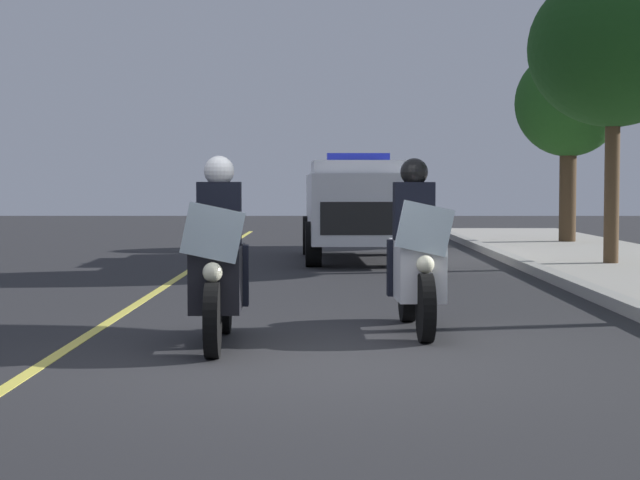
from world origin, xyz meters
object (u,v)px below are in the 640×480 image
(police_suv, at_px, (358,205))
(tree_behind_suv, at_px, (569,105))
(police_motorcycle_lead_right, at_px, (416,261))
(tree_far_back, at_px, (614,49))
(cyclist_background, at_px, (420,210))
(police_motorcycle_lead_left, at_px, (218,268))

(police_suv, xyz_separation_m, tree_behind_suv, (-4.91, 5.12, 2.26))
(police_motorcycle_lead_right, relative_size, tree_far_back, 0.43)
(police_motorcycle_lead_right, relative_size, tree_behind_suv, 0.47)
(cyclist_background, bearing_deg, tree_behind_suv, 97.64)
(tree_far_back, relative_size, tree_behind_suv, 1.11)
(police_motorcycle_lead_right, distance_m, police_suv, 9.84)
(police_suv, relative_size, tree_behind_suv, 1.09)
(police_motorcycle_lead_left, bearing_deg, police_suv, 171.47)
(police_motorcycle_lead_right, xyz_separation_m, police_suv, (-9.83, -0.26, 0.37))
(police_motorcycle_lead_left, relative_size, police_motorcycle_lead_right, 1.00)
(police_motorcycle_lead_left, xyz_separation_m, tree_behind_suv, (-15.63, 6.73, 2.63))
(cyclist_background, bearing_deg, tree_far_back, 22.94)
(police_motorcycle_lead_left, bearing_deg, tree_far_back, 145.87)
(police_suv, distance_m, tree_far_back, 5.46)
(police_motorcycle_lead_left, relative_size, tree_far_back, 0.43)
(tree_behind_suv, bearing_deg, police_motorcycle_lead_left, -23.29)
(police_motorcycle_lead_left, xyz_separation_m, cyclist_background, (-15.16, 3.18, 0.14))
(police_motorcycle_lead_right, height_order, tree_far_back, tree_far_back)
(police_motorcycle_lead_left, bearing_deg, cyclist_background, 168.13)
(cyclist_background, distance_m, tree_far_back, 7.58)
(cyclist_background, height_order, tree_far_back, tree_far_back)
(cyclist_background, bearing_deg, police_motorcycle_lead_left, -11.87)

